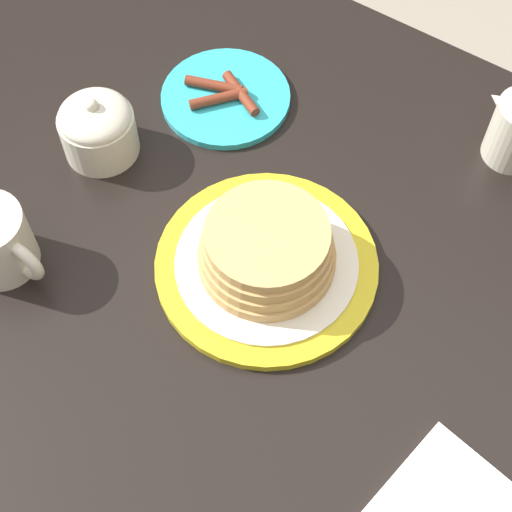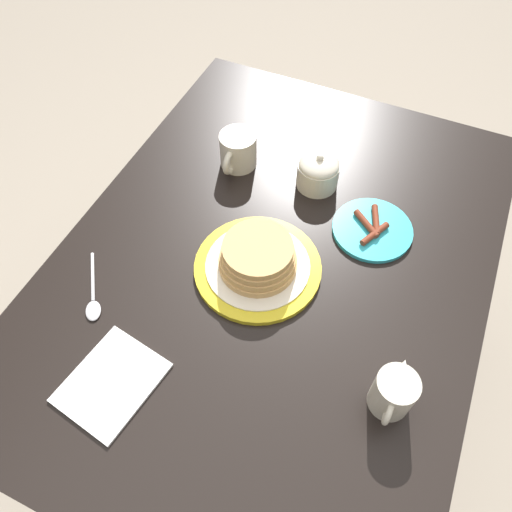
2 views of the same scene
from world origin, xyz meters
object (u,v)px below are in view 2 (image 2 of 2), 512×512
Objects in this scene: pancake_plate at (258,261)px; sugar_bowl at (318,171)px; coffee_mug at (238,150)px; creamer_pitcher at (394,392)px; side_plate_bacon at (372,229)px; spoon at (93,299)px; napkin at (112,382)px.

pancake_plate is 0.28m from sugar_bowl.
sugar_bowl reaches higher than coffee_mug.
sugar_bowl is at bearing -146.31° from creamer_pitcher.
side_plate_bacon is at bearing 135.95° from pancake_plate.
side_plate_bacon is at bearing 130.81° from spoon.
coffee_mug is 1.22× the size of sugar_bowl.
side_plate_bacon is 0.38m from creamer_pitcher.
pancake_plate is 2.73× the size of sugar_bowl.
side_plate_bacon reaches higher than napkin.
pancake_plate is 1.84× the size of spoon.
coffee_mug is at bearing -130.90° from creamer_pitcher.
spoon reaches higher than napkin.
coffee_mug is 0.20m from sugar_bowl.
pancake_plate is 0.27m from side_plate_bacon.
side_plate_bacon is 0.90× the size of napkin.
coffee_mug is 0.59m from napkin.
coffee_mug is 0.47m from spoon.
creamer_pitcher is 0.53m from sugar_bowl.
pancake_plate is at bearing 126.68° from spoon.
side_plate_bacon is 1.48× the size of coffee_mug.
pancake_plate is 0.34m from spoon.
napkin is 1.35× the size of spoon.
creamer_pitcher reaches higher than sugar_bowl.
sugar_bowl is 0.50× the size of napkin.
side_plate_bacon is 0.62m from napkin.
napkin is (0.17, -0.46, -0.04)m from creamer_pitcher.
spoon is at bearing -12.35° from coffee_mug.
spoon is at bearing -31.95° from sugar_bowl.
creamer_pitcher reaches higher than pancake_plate.
sugar_bowl is 0.56m from spoon.
creamer_pitcher is at bearing 49.10° from coffee_mug.
coffee_mug is at bearing -85.53° from sugar_bowl.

